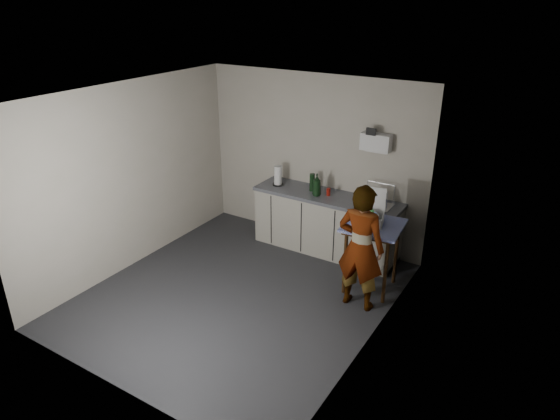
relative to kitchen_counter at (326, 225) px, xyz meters
The scene contains 15 objects.
ground 1.80m from the kitchen_counter, 103.24° to the right, with size 4.00×4.00×0.00m, color #232428.
wall_back 1.00m from the kitchen_counter, 144.05° to the left, with size 3.60×0.02×2.60m, color #B5AF9E.
wall_right 2.36m from the kitchen_counter, 50.73° to the right, with size 0.02×4.00×2.60m, color #B5AF9E.
wall_left 2.91m from the kitchen_counter, 142.18° to the right, with size 0.02×4.00×2.60m, color #B5AF9E.
ceiling 2.78m from the kitchen_counter, 103.24° to the right, with size 3.60×4.00×0.01m, color white.
kitchen_counter is the anchor object (origin of this frame).
wall_shelf 1.47m from the kitchen_counter, 20.15° to the left, with size 0.42×0.18×0.37m.
side_table 1.23m from the kitchen_counter, 32.89° to the right, with size 0.79×0.79×0.94m.
standing_man 1.53m from the kitchen_counter, 47.36° to the right, with size 0.59×0.39×1.62m, color #B2A593.
soap_bottle 0.67m from the kitchen_counter, 143.84° to the right, with size 0.13×0.13×0.33m, color black.
soda_can 0.54m from the kitchen_counter, ahead, with size 0.06×0.06×0.11m, color red.
dark_bottle 0.68m from the kitchen_counter, behind, with size 0.08×0.08×0.27m, color black.
paper_towel 1.05m from the kitchen_counter, behind, with size 0.17×0.17×0.30m.
dish_rack 0.93m from the kitchen_counter, ahead, with size 0.44×0.33×0.31m.
bakery_box 1.27m from the kitchen_counter, 33.76° to the right, with size 0.38×0.39×0.44m.
Camera 1 is at (3.37, -4.44, 3.66)m, focal length 32.00 mm.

